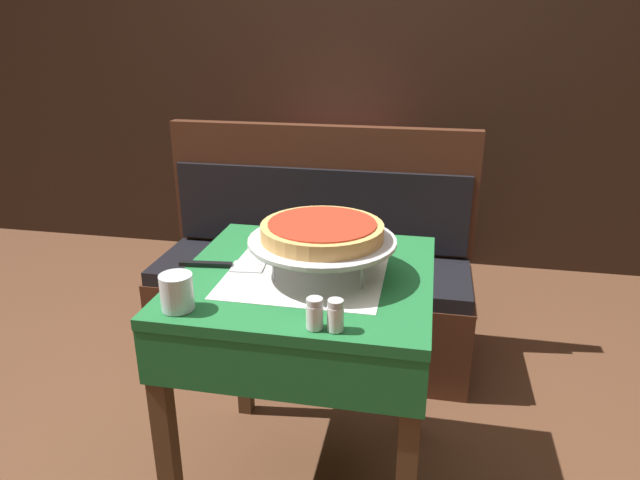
# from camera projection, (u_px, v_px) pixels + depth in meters

# --- Properties ---
(dining_table_front) EXTENTS (0.70, 0.70, 0.76)m
(dining_table_front) POSITION_uv_depth(u_px,v_px,m) (307.00, 308.00, 1.65)
(dining_table_front) COLOR #1E6B33
(dining_table_front) RESTS_ON ground_plane
(dining_table_rear) EXTENTS (0.72, 0.72, 0.76)m
(dining_table_rear) POSITION_uv_depth(u_px,v_px,m) (328.00, 173.00, 3.10)
(dining_table_rear) COLOR red
(dining_table_rear) RESTS_ON ground_plane
(booth_bench) EXTENTS (1.37, 0.48, 1.01)m
(booth_bench) POSITION_uv_depth(u_px,v_px,m) (313.00, 291.00, 2.54)
(booth_bench) COLOR #4C2819
(booth_bench) RESTS_ON ground_plane
(back_wall_panel) EXTENTS (6.00, 0.04, 2.40)m
(back_wall_panel) POSITION_uv_depth(u_px,v_px,m) (381.00, 63.00, 3.28)
(back_wall_panel) COLOR black
(back_wall_panel) RESTS_ON ground_plane
(pizza_pan_stand) EXTENTS (0.41, 0.41, 0.11)m
(pizza_pan_stand) POSITION_uv_depth(u_px,v_px,m) (322.00, 242.00, 1.56)
(pizza_pan_stand) COLOR #ADADB2
(pizza_pan_stand) RESTS_ON dining_table_front
(deep_dish_pizza) EXTENTS (0.34, 0.34, 0.05)m
(deep_dish_pizza) POSITION_uv_depth(u_px,v_px,m) (322.00, 231.00, 1.55)
(deep_dish_pizza) COLOR tan
(deep_dish_pizza) RESTS_ON pizza_pan_stand
(pizza_server) EXTENTS (0.25, 0.09, 0.01)m
(pizza_server) POSITION_uv_depth(u_px,v_px,m) (225.00, 265.00, 1.64)
(pizza_server) COLOR #BCBCC1
(pizza_server) RESTS_ON dining_table_front
(water_glass_near) EXTENTS (0.08, 0.08, 0.09)m
(water_glass_near) POSITION_uv_depth(u_px,v_px,m) (177.00, 292.00, 1.39)
(water_glass_near) COLOR silver
(water_glass_near) RESTS_ON dining_table_front
(salt_shaker) EXTENTS (0.04, 0.04, 0.08)m
(salt_shaker) POSITION_uv_depth(u_px,v_px,m) (315.00, 313.00, 1.30)
(salt_shaker) COLOR silver
(salt_shaker) RESTS_ON dining_table_front
(pepper_shaker) EXTENTS (0.04, 0.04, 0.08)m
(pepper_shaker) POSITION_uv_depth(u_px,v_px,m) (335.00, 315.00, 1.29)
(pepper_shaker) COLOR silver
(pepper_shaker) RESTS_ON dining_table_front
(condiment_caddy) EXTENTS (0.11, 0.11, 0.14)m
(condiment_caddy) POSITION_uv_depth(u_px,v_px,m) (334.00, 148.00, 3.00)
(condiment_caddy) COLOR black
(condiment_caddy) RESTS_ON dining_table_rear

